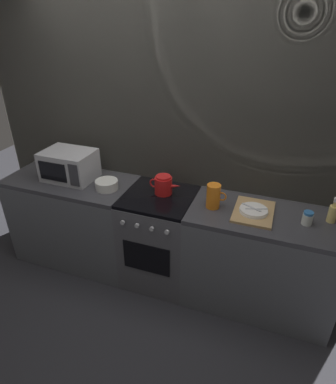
# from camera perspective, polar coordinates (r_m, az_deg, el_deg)

# --- Properties ---
(ground_plane) EXTENTS (8.00, 8.00, 0.00)m
(ground_plane) POSITION_cam_1_polar(r_m,az_deg,el_deg) (3.33, -1.39, -14.23)
(ground_plane) COLOR #2D2D33
(back_wall) EXTENTS (3.60, 0.05, 2.40)m
(back_wall) POSITION_cam_1_polar(r_m,az_deg,el_deg) (2.93, 0.65, 7.43)
(back_wall) COLOR #B2AD9E
(back_wall) RESTS_ON ground_plane
(counter_left) EXTENTS (1.20, 0.60, 0.90)m
(counter_left) POSITION_cam_1_polar(r_m,az_deg,el_deg) (3.42, -15.73, -4.59)
(counter_left) COLOR #515459
(counter_left) RESTS_ON ground_plane
(stove_unit) EXTENTS (0.60, 0.63, 0.90)m
(stove_unit) POSITION_cam_1_polar(r_m,az_deg,el_deg) (3.04, -1.50, -8.04)
(stove_unit) COLOR #4C4C51
(stove_unit) RESTS_ON ground_plane
(counter_right) EXTENTS (1.20, 0.60, 0.90)m
(counter_right) POSITION_cam_1_polar(r_m,az_deg,el_deg) (2.90, 15.66, -11.43)
(counter_right) COLOR #515459
(counter_right) RESTS_ON ground_plane
(microwave) EXTENTS (0.46, 0.35, 0.27)m
(microwave) POSITION_cam_1_polar(r_m,az_deg,el_deg) (3.16, -16.86, 4.51)
(microwave) COLOR #B2B2B7
(microwave) RESTS_ON counter_left
(kettle) EXTENTS (0.28, 0.15, 0.17)m
(kettle) POSITION_cam_1_polar(r_m,az_deg,el_deg) (2.79, -0.79, 1.24)
(kettle) COLOR red
(kettle) RESTS_ON stove_unit
(mixing_bowl) EXTENTS (0.20, 0.20, 0.08)m
(mixing_bowl) POSITION_cam_1_polar(r_m,az_deg,el_deg) (2.93, -10.65, 1.27)
(mixing_bowl) COLOR silver
(mixing_bowl) RESTS_ON counter_left
(pitcher) EXTENTS (0.16, 0.11, 0.20)m
(pitcher) POSITION_cam_1_polar(r_m,az_deg,el_deg) (2.60, 7.96, -0.72)
(pitcher) COLOR orange
(pitcher) RESTS_ON counter_right
(dish_pile) EXTENTS (0.30, 0.40, 0.06)m
(dish_pile) POSITION_cam_1_polar(r_m,az_deg,el_deg) (2.62, 14.72, -3.25)
(dish_pile) COLOR tan
(dish_pile) RESTS_ON counter_right
(spice_jar) EXTENTS (0.08, 0.08, 0.10)m
(spice_jar) POSITION_cam_1_polar(r_m,az_deg,el_deg) (2.61, 23.18, -4.22)
(spice_jar) COLOR silver
(spice_jar) RESTS_ON counter_right
(spray_bottle) EXTENTS (0.08, 0.06, 0.20)m
(spray_bottle) POSITION_cam_1_polar(r_m,az_deg,el_deg) (2.70, 26.86, -3.21)
(spray_bottle) COLOR #E5CC72
(spray_bottle) RESTS_ON counter_right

